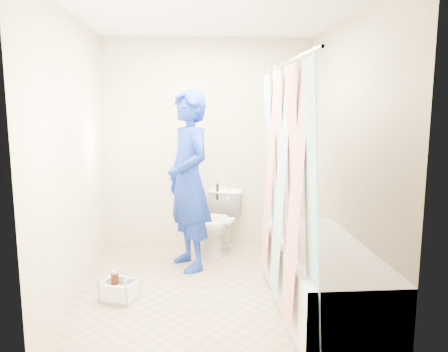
{
  "coord_description": "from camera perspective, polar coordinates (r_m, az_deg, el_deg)",
  "views": [
    {
      "loc": [
        -0.19,
        -3.78,
        1.63
      ],
      "look_at": [
        0.1,
        0.24,
        0.98
      ],
      "focal_mm": 35.0,
      "sensor_mm": 36.0,
      "label": 1
    }
  ],
  "objects": [
    {
      "name": "floor",
      "position": [
        4.12,
        -1.16,
        -14.17
      ],
      "size": [
        2.6,
        2.6,
        0.0
      ],
      "primitive_type": "plane",
      "color": "gray",
      "rests_on": "ground"
    },
    {
      "name": "ceiling",
      "position": [
        3.86,
        -1.28,
        20.63
      ],
      "size": [
        2.4,
        2.6,
        0.02
      ],
      "primitive_type": "cube",
      "color": "white",
      "rests_on": "wall_back"
    },
    {
      "name": "wall_back",
      "position": [
        5.1,
        -1.96,
        4.28
      ],
      "size": [
        2.4,
        0.02,
        2.4
      ],
      "primitive_type": "cube",
      "color": "#C0B193",
      "rests_on": "ground"
    },
    {
      "name": "wall_front",
      "position": [
        2.52,
        0.29,
        -0.64
      ],
      "size": [
        2.4,
        0.02,
        2.4
      ],
      "primitive_type": "cube",
      "color": "#C0B193",
      "rests_on": "ground"
    },
    {
      "name": "wall_left",
      "position": [
        3.94,
        -18.96,
        2.37
      ],
      "size": [
        0.02,
        2.6,
        2.4
      ],
      "primitive_type": "cube",
      "color": "#C0B193",
      "rests_on": "ground"
    },
    {
      "name": "wall_right",
      "position": [
        4.05,
        16.01,
        2.68
      ],
      "size": [
        0.02,
        2.6,
        2.4
      ],
      "primitive_type": "cube",
      "color": "#C0B193",
      "rests_on": "ground"
    },
    {
      "name": "bathtub",
      "position": [
        3.77,
        12.52,
        -12.28
      ],
      "size": [
        0.7,
        1.75,
        0.5
      ],
      "color": "white",
      "rests_on": "ground"
    },
    {
      "name": "curtain_rod",
      "position": [
        3.45,
        8.07,
        14.38
      ],
      "size": [
        0.02,
        1.9,
        0.02
      ],
      "primitive_type": "cylinder",
      "rotation": [
        1.57,
        0.0,
        0.0
      ],
      "color": "silver",
      "rests_on": "wall_back"
    },
    {
      "name": "shower_curtain",
      "position": [
        3.48,
        7.73,
        -1.03
      ],
      "size": [
        0.06,
        1.75,
        1.8
      ],
      "primitive_type": "cube",
      "color": "white",
      "rests_on": "curtain_rod"
    },
    {
      "name": "toilet",
      "position": [
        4.93,
        -0.77,
        -6.04
      ],
      "size": [
        0.61,
        0.76,
        0.68
      ],
      "primitive_type": "imported",
      "rotation": [
        0.0,
        0.0,
        -0.4
      ],
      "color": "white",
      "rests_on": "ground"
    },
    {
      "name": "tank_lid",
      "position": [
        4.82,
        -1.21,
        -5.69
      ],
      "size": [
        0.45,
        0.33,
        0.03
      ],
      "primitive_type": "cube",
      "rotation": [
        0.0,
        0.0,
        -0.4
      ],
      "color": "white",
      "rests_on": "toilet"
    },
    {
      "name": "tank_internals",
      "position": [
        5.04,
        -0.51,
        -1.88
      ],
      "size": [
        0.16,
        0.09,
        0.22
      ],
      "color": "black",
      "rests_on": "toilet"
    },
    {
      "name": "plumber",
      "position": [
        4.35,
        -4.64,
        -0.65
      ],
      "size": [
        0.66,
        0.77,
        1.79
      ],
      "primitive_type": "imported",
      "rotation": [
        0.0,
        0.0,
        -1.15
      ],
      "color": "#1032A9",
      "rests_on": "ground"
    },
    {
      "name": "cleaning_caddy",
      "position": [
        3.92,
        -13.39,
        -14.46
      ],
      "size": [
        0.34,
        0.31,
        0.21
      ],
      "rotation": [
        0.0,
        0.0,
        -0.4
      ],
      "color": "white",
      "rests_on": "ground"
    }
  ]
}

